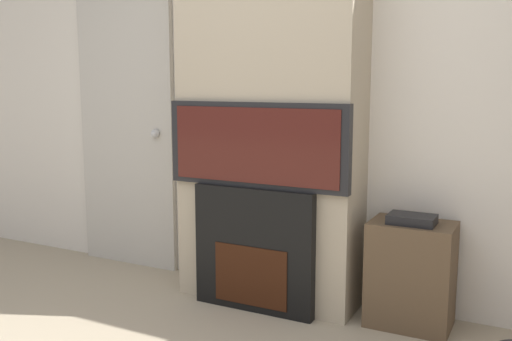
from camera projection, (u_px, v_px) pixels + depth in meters
name	position (u px, v px, depth m)	size (l,w,h in m)	color
wall_back	(285.00, 80.00, 3.56)	(6.00, 0.06, 2.70)	silver
chimney_breast	(270.00, 80.00, 3.37)	(1.11, 0.37, 2.70)	tan
fireplace	(256.00, 249.00, 3.36)	(0.75, 0.15, 0.74)	black
television	(256.00, 145.00, 3.26)	(1.13, 0.07, 0.49)	black
media_stand	(411.00, 273.00, 3.13)	(0.45, 0.31, 0.64)	brown
entry_door	(126.00, 126.00, 4.12)	(0.82, 0.09, 2.05)	#BCB7AD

